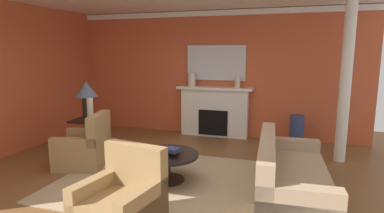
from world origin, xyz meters
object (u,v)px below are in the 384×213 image
coffee_table (167,161)px  vase_mantel_left (192,80)px  side_table (89,134)px  vase_on_side_table (90,109)px  mantel_mirror (216,63)px  sofa (289,180)px  armchair_facing_fireplace (122,206)px  vase_tall_corner (297,131)px  armchair_near_window (85,149)px  fireplace (214,113)px  vase_mantel_right (238,82)px  table_lamp (86,93)px

coffee_table → vase_mantel_left: bearing=99.5°
side_table → vase_on_side_table: bearing=-38.7°
mantel_mirror → sofa: 3.87m
mantel_mirror → sofa: size_ratio=0.66×
armchair_facing_fireplace → coffee_table: (-0.05, 1.47, 0.03)m
sofa → coffee_table: (-1.83, 0.13, 0.04)m
side_table → vase_tall_corner: bearing=24.0°
coffee_table → side_table: size_ratio=1.43×
armchair_near_window → vase_mantel_left: (1.17, 2.63, 1.05)m
sofa → vase_on_side_table: bearing=167.3°
fireplace → vase_mantel_right: bearing=-5.1°
armchair_facing_fireplace → fireplace: bearing=89.6°
vase_mantel_left → vase_mantel_right: size_ratio=1.16×
armchair_facing_fireplace → vase_on_side_table: vase_on_side_table is taller
vase_on_side_table → table_lamp: bearing=141.3°
coffee_table → vase_on_side_table: 2.06m
sofa → vase_mantel_right: bearing=112.1°
sofa → coffee_table: 1.84m
table_lamp → vase_mantel_right: vase_mantel_right is taller
vase_on_side_table → vase_mantel_left: (1.37, 2.13, 0.43)m
vase_mantel_right → armchair_near_window: bearing=-130.8°
sofa → armchair_facing_fireplace: (-1.79, -1.34, 0.01)m
coffee_table → vase_on_side_table: bearing=159.3°
armchair_near_window → vase_mantel_right: (2.27, 2.63, 1.02)m
vase_on_side_table → armchair_near_window: bearing=-68.5°
sofa → table_lamp: 4.05m
sofa → coffee_table: bearing=175.9°
vase_mantel_left → vase_tall_corner: bearing=-5.9°
vase_mantel_left → vase_on_side_table: bearing=-122.7°
sofa → vase_on_side_table: size_ratio=4.74×
sofa → vase_tall_corner: (0.13, 2.71, 0.04)m
fireplace → mantel_mirror: (0.00, 0.12, 1.19)m
sofa → side_table: bearing=166.1°
vase_mantel_right → table_lamp: bearing=-142.5°
sofa → armchair_near_window: bearing=174.6°
mantel_mirror → vase_tall_corner: 2.40m
table_lamp → vase_on_side_table: (0.15, -0.12, -0.30)m
vase_on_side_table → vase_mantel_right: size_ratio=1.63×
armchair_facing_fireplace → table_lamp: size_ratio=1.27×
mantel_mirror → vase_mantel_left: 0.70m
sofa → table_lamp: size_ratio=2.86×
table_lamp → vase_mantel_left: 2.53m
armchair_near_window → coffee_table: size_ratio=0.97×
vase_mantel_left → armchair_near_window: bearing=-114.0°
armchair_near_window → vase_on_side_table: size_ratio=2.14×
coffee_table → vase_on_side_table: (-1.84, 0.70, 0.59)m
coffee_table → fireplace: bearing=88.4°
fireplace → armchair_near_window: (-1.72, -2.68, -0.26)m
coffee_table → vase_tall_corner: 3.25m
armchair_facing_fireplace → vase_mantel_right: 4.45m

